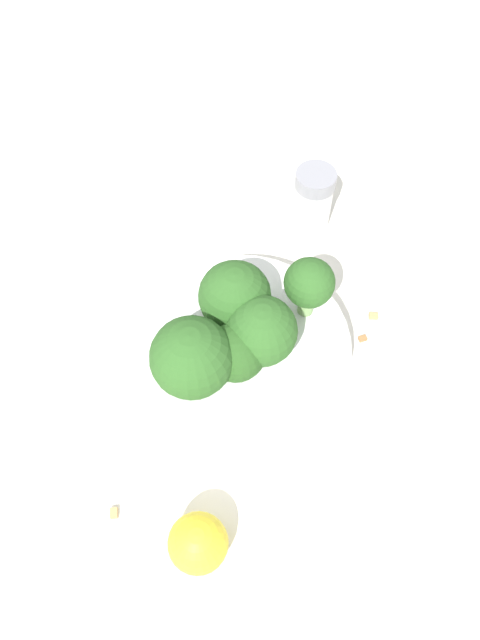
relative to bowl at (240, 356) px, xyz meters
name	(u,v)px	position (x,y,z in m)	size (l,w,h in m)	color
ground_plane	(240,368)	(0.00, 0.00, -0.02)	(3.00, 3.00, 0.00)	silver
bowl	(240,356)	(0.00, 0.00, 0.00)	(0.17, 0.17, 0.04)	white
broccoli_floret_0	(265,327)	(0.00, -0.02, 0.05)	(0.05, 0.05, 0.06)	#8EB770
broccoli_floret_1	(235,297)	(0.01, 0.01, 0.06)	(0.06, 0.06, 0.06)	#7A9E5B
broccoli_floret_2	(192,358)	(-0.05, 0.01, 0.06)	(0.06, 0.06, 0.07)	#7A9E5B
broccoli_floret_3	(309,284)	(0.05, -0.03, 0.06)	(0.04, 0.04, 0.06)	#84AD66
broccoli_floret_4	(236,353)	(-0.02, -0.01, 0.05)	(0.04, 0.04, 0.05)	#8EB770
pepper_shaker	(313,199)	(0.17, 0.03, 0.01)	(0.04, 0.04, 0.07)	silver
lemon_wedge	(198,543)	(-0.14, -0.05, 0.00)	(0.04, 0.04, 0.04)	yellow
almond_crumb_0	(363,338)	(0.08, -0.07, -0.02)	(0.01, 0.00, 0.01)	olive
almond_crumb_1	(113,512)	(-0.15, 0.01, -0.02)	(0.01, 0.01, 0.01)	tan
almond_crumb_2	(374,315)	(0.10, -0.07, -0.02)	(0.01, 0.01, 0.01)	tan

